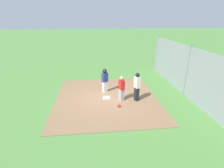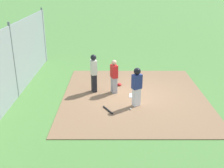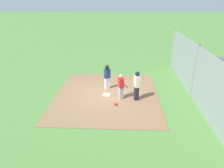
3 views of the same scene
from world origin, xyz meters
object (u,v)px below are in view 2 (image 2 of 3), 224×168
Objects in this scene: runner at (137,84)px; baseball_bat at (108,110)px; home_plate at (134,96)px; catcher_mask at (119,84)px; catcher at (114,76)px; umpire at (94,72)px; baseball at (131,109)px.

runner reaches higher than baseball_bat.
catcher_mask is at bearing -153.66° from home_plate.
runner is (1.41, 0.92, 0.14)m from catcher.
umpire is 2.34× the size of baseball_bat.
umpire is 2.69m from baseball.
catcher_mask is 3.24× the size of baseball.
home_plate is 0.25× the size of umpire.
home_plate is at bearing -31.90° from umpire.
umpire reaches higher than catcher.
catcher is 2.10m from baseball.
catcher is at bearing -37.20° from baseball_bat.
home_plate is 0.28× the size of catcher.
umpire reaches higher than baseball.
baseball is at bearing -89.98° from catcher.
catcher is 0.95× the size of runner.
baseball_bat is at bearing -87.10° from umpire.
catcher_mask is (-0.86, 0.27, -0.75)m from catcher.
catcher_mask reaches higher than home_plate.
catcher is 0.95m from umpire.
runner is at bearing -96.58° from baseball_bat.
catcher is 2.07m from baseball_bat.
baseball is (2.70, 0.39, -0.02)m from catcher_mask.
home_plate is 1.36m from runner.
catcher_mask is 2.73m from baseball.
catcher_mask is at bearing -16.54° from runner.
umpire is at bearing -140.71° from baseball.
baseball_bat is 10.32× the size of baseball.
umpire is 1.67m from catcher_mask.
baseball is at bearing -9.72° from home_plate.
baseball is (1.96, 1.60, -0.91)m from umpire.
runner is at bearing 149.41° from baseball.
baseball is at bearing -115.24° from baseball_bat.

